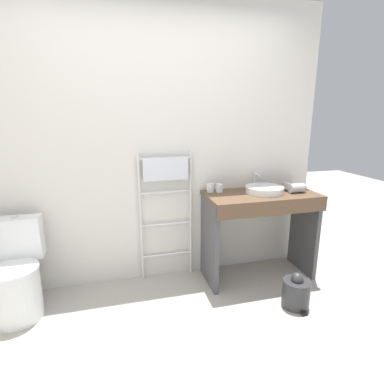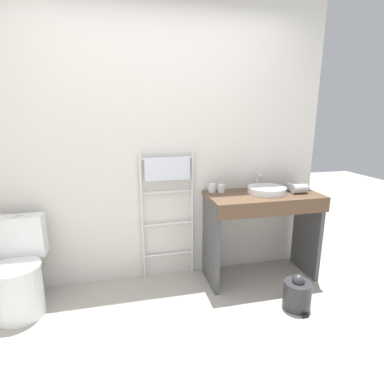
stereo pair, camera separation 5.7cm
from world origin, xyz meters
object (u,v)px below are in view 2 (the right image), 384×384
at_px(toilet, 19,276).
at_px(cup_near_wall, 212,188).
at_px(cup_near_edge, 221,188).
at_px(sink_basin, 267,190).
at_px(towel_radiator, 168,188).
at_px(hair_dryer, 299,188).
at_px(trash_bin, 297,294).

distance_m(toilet, cup_near_wall, 1.80).
bearing_deg(cup_near_edge, sink_basin, -18.02).
distance_m(towel_radiator, cup_near_wall, 0.42).
xyz_separation_m(hair_dryer, trash_bin, (-0.25, -0.49, -0.77)).
bearing_deg(trash_bin, towel_radiator, 141.57).
relative_size(towel_radiator, trash_bin, 4.05).
height_order(towel_radiator, hair_dryer, towel_radiator).
bearing_deg(towel_radiator, cup_near_wall, -6.76).
height_order(towel_radiator, cup_near_edge, towel_radiator).
relative_size(toilet, trash_bin, 2.54).
distance_m(towel_radiator, cup_near_edge, 0.51).
distance_m(hair_dryer, trash_bin, 0.95).
bearing_deg(towel_radiator, sink_basin, -12.70).
relative_size(hair_dryer, trash_bin, 0.62).
height_order(toilet, cup_near_edge, cup_near_edge).
xyz_separation_m(cup_near_wall, trash_bin, (0.54, -0.71, -0.77)).
bearing_deg(cup_near_wall, cup_near_edge, -15.50).
height_order(cup_near_edge, hair_dryer, hair_dryer).
distance_m(toilet, hair_dryer, 2.54).
bearing_deg(cup_near_wall, hair_dryer, -15.24).
distance_m(cup_near_wall, hair_dryer, 0.82).
height_order(hair_dryer, trash_bin, hair_dryer).
bearing_deg(sink_basin, cup_near_edge, 161.98).
bearing_deg(sink_basin, toilet, -178.10).
xyz_separation_m(toilet, cup_near_wall, (1.68, 0.23, 0.58)).
bearing_deg(hair_dryer, sink_basin, 168.70).
bearing_deg(trash_bin, cup_near_edge, 123.46).
xyz_separation_m(toilet, sink_basin, (2.17, 0.07, 0.58)).
distance_m(sink_basin, cup_near_edge, 0.43).
distance_m(toilet, sink_basin, 2.25).
relative_size(towel_radiator, hair_dryer, 6.56).
xyz_separation_m(cup_near_edge, hair_dryer, (0.71, -0.19, 0.01)).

